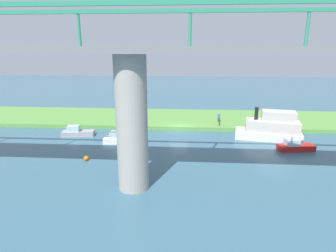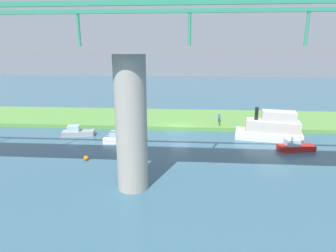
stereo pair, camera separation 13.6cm
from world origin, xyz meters
The scene contains 11 objects.
ground_plane centered at (0.00, 0.00, 0.00)m, with size 160.00×160.00×0.00m, color #386075.
grassy_bank centered at (0.00, -6.00, 0.25)m, with size 80.00×12.00×0.50m, color #5B9342.
bridge_pylon centered at (3.16, 16.92, 5.34)m, with size 2.45×2.45×10.68m, color #9E998E.
bridge_span centered at (3.16, 16.90, 11.17)m, with size 61.19×4.30×3.25m.
person_on_bank centered at (-5.77, -3.46, 1.20)m, with size 0.47×0.47×1.39m.
mooring_post centered at (-5.63, -1.22, 0.94)m, with size 0.20×0.20×0.88m, color brown.
pontoon_yellow centered at (-11.50, 3.14, 1.49)m, with size 8.24×4.15×4.02m.
motorboat_red centered at (6.97, 5.78, 0.50)m, with size 4.22×1.60×1.39m.
skiff_small centered at (13.28, 3.35, 0.49)m, with size 4.26×2.08×1.36m.
motorboat_white centered at (-13.20, 6.96, 0.47)m, with size 4.14×2.03×1.32m.
marker_buoy centered at (9.10, 11.57, 0.25)m, with size 0.50×0.50×0.50m, color orange.
Camera 1 is at (-1.14, 37.69, 11.02)m, focal length 30.11 mm.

